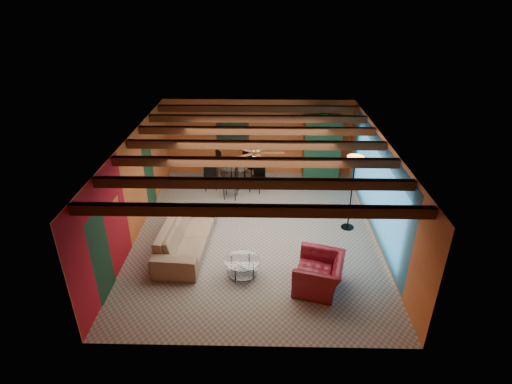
{
  "coord_description": "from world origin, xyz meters",
  "views": [
    {
      "loc": [
        0.21,
        -9.49,
        6.13
      ],
      "look_at": [
        0.0,
        0.2,
        1.15
      ],
      "focal_mm": 28.32,
      "sensor_mm": 36.0,
      "label": 1
    }
  ],
  "objects_px": {
    "coffee_table": "(242,267)",
    "floor_lamp": "(351,194)",
    "vase": "(234,154)",
    "sofa": "(186,235)",
    "potted_plant": "(324,112)",
    "armoire": "(321,149)",
    "armchair": "(319,273)",
    "dining_table": "(235,172)"
  },
  "relations": [
    {
      "from": "dining_table",
      "to": "vase",
      "type": "xyz_separation_m",
      "value": [
        0.0,
        0.0,
        0.64
      ]
    },
    {
      "from": "dining_table",
      "to": "armoire",
      "type": "bearing_deg",
      "value": 15.98
    },
    {
      "from": "armoire",
      "to": "potted_plant",
      "type": "bearing_deg",
      "value": 0.0
    },
    {
      "from": "potted_plant",
      "to": "vase",
      "type": "xyz_separation_m",
      "value": [
        -2.98,
        -0.85,
        -1.2
      ]
    },
    {
      "from": "sofa",
      "to": "potted_plant",
      "type": "xyz_separation_m",
      "value": [
        3.97,
        4.52,
        1.98
      ]
    },
    {
      "from": "armoire",
      "to": "floor_lamp",
      "type": "distance_m",
      "value": 3.44
    },
    {
      "from": "potted_plant",
      "to": "armoire",
      "type": "bearing_deg",
      "value": 0.0
    },
    {
      "from": "sofa",
      "to": "potted_plant",
      "type": "height_order",
      "value": "potted_plant"
    },
    {
      "from": "sofa",
      "to": "armoire",
      "type": "bearing_deg",
      "value": -37.53
    },
    {
      "from": "sofa",
      "to": "coffee_table",
      "type": "distance_m",
      "value": 1.84
    },
    {
      "from": "sofa",
      "to": "potted_plant",
      "type": "relative_size",
      "value": 5.63
    },
    {
      "from": "dining_table",
      "to": "vase",
      "type": "distance_m",
      "value": 0.64
    },
    {
      "from": "floor_lamp",
      "to": "vase",
      "type": "relative_size",
      "value": 11.96
    },
    {
      "from": "coffee_table",
      "to": "floor_lamp",
      "type": "distance_m",
      "value": 3.7
    },
    {
      "from": "sofa",
      "to": "dining_table",
      "type": "xyz_separation_m",
      "value": [
        0.99,
        3.66,
        0.14
      ]
    },
    {
      "from": "coffee_table",
      "to": "floor_lamp",
      "type": "relative_size",
      "value": 0.39
    },
    {
      "from": "sofa",
      "to": "floor_lamp",
      "type": "bearing_deg",
      "value": -72.01
    },
    {
      "from": "sofa",
      "to": "vase",
      "type": "height_order",
      "value": "vase"
    },
    {
      "from": "potted_plant",
      "to": "vase",
      "type": "distance_m",
      "value": 3.32
    },
    {
      "from": "sofa",
      "to": "armchair",
      "type": "distance_m",
      "value": 3.55
    },
    {
      "from": "floor_lamp",
      "to": "sofa",
      "type": "bearing_deg",
      "value": -165.82
    },
    {
      "from": "vase",
      "to": "armchair",
      "type": "bearing_deg",
      "value": -66.31
    },
    {
      "from": "dining_table",
      "to": "coffee_table",
      "type": "bearing_deg",
      "value": -83.95
    },
    {
      "from": "coffee_table",
      "to": "potted_plant",
      "type": "xyz_separation_m",
      "value": [
        2.48,
        5.58,
        2.17
      ]
    },
    {
      "from": "armchair",
      "to": "dining_table",
      "type": "height_order",
      "value": "dining_table"
    },
    {
      "from": "potted_plant",
      "to": "floor_lamp",
      "type": "bearing_deg",
      "value": -83.41
    },
    {
      "from": "dining_table",
      "to": "floor_lamp",
      "type": "relative_size",
      "value": 0.97
    },
    {
      "from": "coffee_table",
      "to": "vase",
      "type": "distance_m",
      "value": 4.85
    },
    {
      "from": "sofa",
      "to": "armchair",
      "type": "height_order",
      "value": "sofa"
    },
    {
      "from": "armoire",
      "to": "vase",
      "type": "relative_size",
      "value": 11.77
    },
    {
      "from": "armchair",
      "to": "dining_table",
      "type": "bearing_deg",
      "value": -141.14
    },
    {
      "from": "coffee_table",
      "to": "vase",
      "type": "xyz_separation_m",
      "value": [
        -0.5,
        4.72,
        0.97
      ]
    },
    {
      "from": "sofa",
      "to": "coffee_table",
      "type": "bearing_deg",
      "value": -121.56
    },
    {
      "from": "sofa",
      "to": "armoire",
      "type": "relative_size",
      "value": 1.29
    },
    {
      "from": "coffee_table",
      "to": "dining_table",
      "type": "distance_m",
      "value": 4.76
    },
    {
      "from": "sofa",
      "to": "dining_table",
      "type": "relative_size",
      "value": 1.31
    },
    {
      "from": "coffee_table",
      "to": "dining_table",
      "type": "relative_size",
      "value": 0.41
    },
    {
      "from": "coffee_table",
      "to": "armoire",
      "type": "bearing_deg",
      "value": 66.05
    },
    {
      "from": "armchair",
      "to": "potted_plant",
      "type": "xyz_separation_m",
      "value": [
        0.74,
        5.97,
        2.0
      ]
    },
    {
      "from": "sofa",
      "to": "armoire",
      "type": "distance_m",
      "value": 6.05
    },
    {
      "from": "sofa",
      "to": "potted_plant",
      "type": "distance_m",
      "value": 6.33
    },
    {
      "from": "dining_table",
      "to": "vase",
      "type": "height_order",
      "value": "vase"
    }
  ]
}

